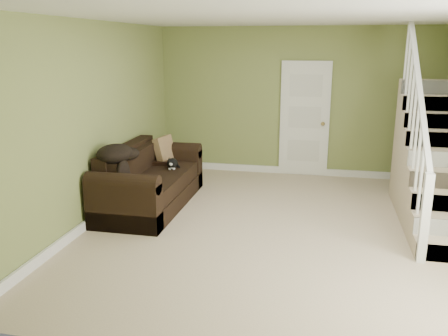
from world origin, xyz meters
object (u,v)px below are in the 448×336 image
at_px(sofa, 148,183).
at_px(cat, 172,163).
at_px(side_table, 156,174).
at_px(banana, 153,178).

height_order(sofa, cat, sofa).
bearing_deg(cat, side_table, 128.09).
bearing_deg(cat, sofa, -136.06).
xyz_separation_m(sofa, side_table, (-0.12, 0.67, -0.06)).
bearing_deg(sofa, cat, 56.02).
relative_size(cat, banana, 2.61).
distance_m(side_table, banana, 1.02).
height_order(side_table, cat, side_table).
distance_m(sofa, cat, 0.49).
bearing_deg(side_table, banana, -72.23).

